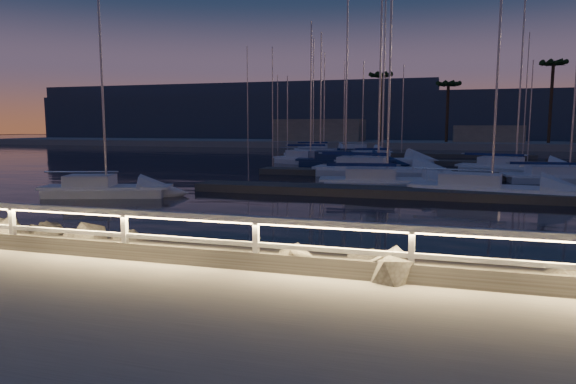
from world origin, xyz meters
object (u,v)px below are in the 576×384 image
object	(u,v)px
sailboat_c	(487,188)
sailboat_m	(361,150)
sailboat_j	(343,161)
sailboat_n	(322,150)
sailboat_i	(318,155)
sailboat_g	(512,168)
sailboat_h	(565,176)
guard_rail	(353,237)
sailboat_a	(103,188)
sailboat_e	(309,159)
sailboat_k	(379,160)
sailboat_b	(383,181)
sailboat_f	(375,169)

from	to	relation	value
sailboat_c	sailboat_m	world-z (taller)	sailboat_c
sailboat_j	sailboat_n	bearing A→B (deg)	100.03
sailboat_c	sailboat_j	distance (m)	20.06
sailboat_i	sailboat_j	xyz separation A→B (m)	(4.14, -8.30, 0.01)
sailboat_g	sailboat_h	bearing A→B (deg)	-50.24
sailboat_j	sailboat_m	bearing A→B (deg)	86.79
guard_rail	sailboat_n	distance (m)	56.25
sailboat_g	sailboat_a	bearing A→B (deg)	-119.30
sailboat_m	sailboat_c	bearing A→B (deg)	-58.68
sailboat_e	sailboat_k	world-z (taller)	sailboat_k
sailboat_g	sailboat_m	size ratio (longest dim) A/B	1.21
guard_rail	sailboat_h	world-z (taller)	sailboat_h
sailboat_j	sailboat_e	bearing A→B (deg)	151.55
sailboat_n	sailboat_b	bearing A→B (deg)	-91.25
sailboat_g	sailboat_f	bearing A→B (deg)	-132.96
sailboat_m	guard_rail	bearing A→B (deg)	-67.64
sailboat_a	sailboat_m	world-z (taller)	sailboat_m
sailboat_f	sailboat_m	size ratio (longest dim) A/B	1.31
sailboat_f	sailboat_m	xyz separation A→B (m)	(-5.43, 29.24, -0.06)
sailboat_m	sailboat_n	bearing A→B (deg)	-161.92
sailboat_f	sailboat_a	bearing A→B (deg)	-127.13
sailboat_c	sailboat_j	size ratio (longest dim) A/B	0.92
sailboat_a	sailboat_f	world-z (taller)	sailboat_f
sailboat_c	sailboat_e	world-z (taller)	sailboat_c
sailboat_h	sailboat_k	xyz separation A→B (m)	(-12.43, 10.55, 0.06)
sailboat_k	sailboat_n	distance (m)	21.26
sailboat_c	sailboat_g	size ratio (longest dim) A/B	0.95
sailboat_n	sailboat_k	bearing A→B (deg)	-82.90
sailboat_a	sailboat_k	bearing A→B (deg)	47.68
sailboat_e	sailboat_i	xyz separation A→B (m)	(-0.78, 7.02, 0.01)
sailboat_e	sailboat_j	world-z (taller)	sailboat_j
sailboat_e	sailboat_n	size ratio (longest dim) A/B	1.00
sailboat_a	sailboat_c	bearing A→B (deg)	-2.09
sailboat_h	sailboat_i	size ratio (longest dim) A/B	0.99
sailboat_i	sailboat_n	bearing A→B (deg)	84.83
sailboat_b	sailboat_c	bearing A→B (deg)	-29.55
sailboat_e	sailboat_h	world-z (taller)	sailboat_h
sailboat_i	sailboat_h	bearing A→B (deg)	-58.17
sailboat_a	sailboat_f	xyz separation A→B (m)	(11.48, 13.86, 0.08)
sailboat_f	sailboat_m	distance (m)	29.74
sailboat_b	sailboat_g	distance (m)	14.32
sailboat_b	sailboat_m	world-z (taller)	sailboat_b
sailboat_g	sailboat_m	distance (m)	28.28
guard_rail	sailboat_f	xyz separation A→B (m)	(-2.84, 25.81, -0.90)
sailboat_j	sailboat_k	xyz separation A→B (m)	(2.96, 1.32, -0.01)
guard_rail	sailboat_i	distance (m)	43.97
sailboat_k	sailboat_f	bearing A→B (deg)	-107.01
sailboat_h	sailboat_j	xyz separation A→B (m)	(-15.39, 9.23, 0.07)
sailboat_k	sailboat_j	bearing A→B (deg)	-177.92
guard_rail	sailboat_g	distance (m)	31.58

